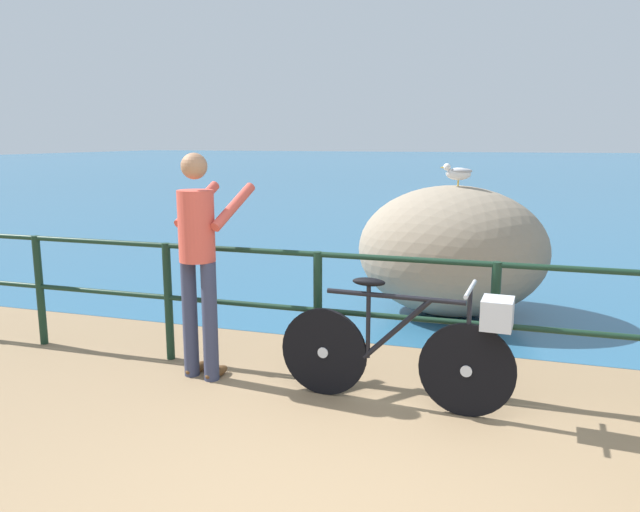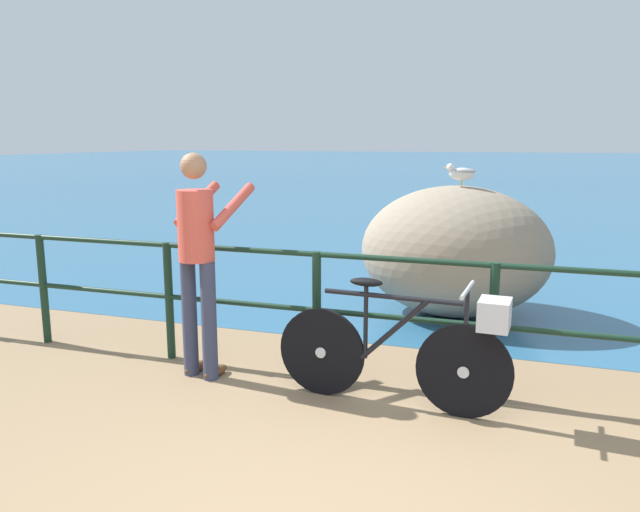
% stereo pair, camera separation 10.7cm
% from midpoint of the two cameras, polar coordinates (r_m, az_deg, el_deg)
% --- Properties ---
extents(ground_plane, '(120.00, 120.00, 0.10)m').
position_cam_midpoint_polar(ground_plane, '(22.69, 15.39, 5.51)').
color(ground_plane, '#846B4C').
extents(sea_surface, '(120.00, 90.00, 0.01)m').
position_cam_midpoint_polar(sea_surface, '(50.41, 16.65, 8.19)').
color(sea_surface, '#285B7F').
rests_on(sea_surface, ground_plane).
extents(promenade_railing, '(9.46, 0.07, 1.02)m').
position_cam_midpoint_polar(promenade_railing, '(4.69, 6.99, -4.67)').
color(promenade_railing, black).
rests_on(promenade_railing, ground_plane).
extents(bicycle, '(1.70, 0.48, 0.92)m').
position_cam_midpoint_polar(bicycle, '(4.38, 7.97, -8.17)').
color(bicycle, black).
rests_on(bicycle, ground_plane).
extents(person_at_railing, '(0.53, 0.67, 1.78)m').
position_cam_midpoint_polar(person_at_railing, '(4.87, -11.75, 0.06)').
color(person_at_railing, '#333851').
rests_on(person_at_railing, ground_plane).
extents(breakwater_boulder_main, '(2.02, 1.69, 1.40)m').
position_cam_midpoint_polar(breakwater_boulder_main, '(6.75, 11.68, 0.49)').
color(breakwater_boulder_main, gray).
rests_on(breakwater_boulder_main, ground).
extents(seagull, '(0.34, 0.16, 0.23)m').
position_cam_midpoint_polar(seagull, '(6.58, 12.23, 7.57)').
color(seagull, gold).
rests_on(seagull, breakwater_boulder_main).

